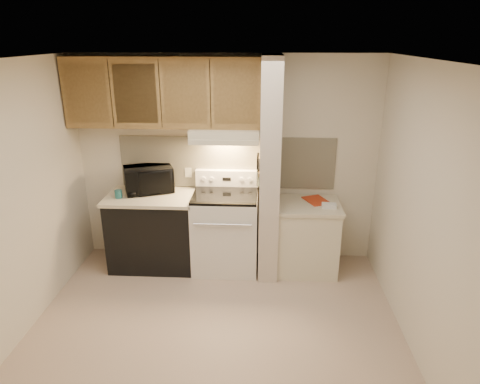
{
  "coord_description": "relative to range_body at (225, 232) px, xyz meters",
  "views": [
    {
      "loc": [
        0.43,
        -3.48,
        2.68
      ],
      "look_at": [
        0.2,
        0.75,
        1.13
      ],
      "focal_mm": 32.0,
      "sensor_mm": 36.0,
      "label": 1
    }
  ],
  "objects": [
    {
      "name": "wall_left",
      "position": [
        -1.8,
        -1.16,
        0.79
      ],
      "size": [
        0.02,
        3.0,
        2.5
      ],
      "primitive_type": "cube",
      "color": "beige",
      "rests_on": "floor"
    },
    {
      "name": "range_backguard",
      "position": [
        0.0,
        0.28,
        0.59
      ],
      "size": [
        0.76,
        0.08,
        0.2
      ],
      "primitive_type": "cube",
      "color": "silver",
      "rests_on": "range_body"
    },
    {
      "name": "range_display",
      "position": [
        0.0,
        0.24,
        0.59
      ],
      "size": [
        0.1,
        0.01,
        0.04
      ],
      "primitive_type": "cube",
      "color": "black",
      "rests_on": "range_backguard"
    },
    {
      "name": "floor",
      "position": [
        0.0,
        -1.16,
        -0.46
      ],
      "size": [
        3.6,
        3.6,
        0.0
      ],
      "primitive_type": "plane",
      "color": "#C0A690",
      "rests_on": "ground"
    },
    {
      "name": "oven_mitt",
      "position": [
        0.38,
        0.17,
        0.68
      ],
      "size": [
        0.03,
        0.11,
        0.27
      ],
      "primitive_type": "cube",
      "color": "slate",
      "rests_on": "partition_pillar"
    },
    {
      "name": "cab_door_a",
      "position": [
        -1.51,
        0.01,
        1.62
      ],
      "size": [
        0.46,
        0.01,
        0.63
      ],
      "primitive_type": "cube",
      "color": "olive",
      "rests_on": "upper_cabinets"
    },
    {
      "name": "hood_lip",
      "position": [
        0.0,
        -0.08,
        1.12
      ],
      "size": [
        0.78,
        0.04,
        0.06
      ],
      "primitive_type": "cube",
      "color": "beige",
      "rests_on": "range_hood"
    },
    {
      "name": "wall_right",
      "position": [
        1.8,
        -1.16,
        0.79
      ],
      "size": [
        0.02,
        3.0,
        2.5
      ],
      "primitive_type": "cube",
      "color": "beige",
      "rests_on": "floor"
    },
    {
      "name": "wall_back",
      "position": [
        0.0,
        0.34,
        0.79
      ],
      "size": [
        3.6,
        2.5,
        0.02
      ],
      "primitive_type": "cube",
      "rotation": [
        1.57,
        0.0,
        0.0
      ],
      "color": "beige",
      "rests_on": "floor"
    },
    {
      "name": "range_hood",
      "position": [
        0.0,
        0.12,
        1.17
      ],
      "size": [
        0.78,
        0.44,
        0.15
      ],
      "primitive_type": "cube",
      "color": "beige",
      "rests_on": "upper_cabinets"
    },
    {
      "name": "knife_blade_a",
      "position": [
        0.38,
        -0.21,
        0.76
      ],
      "size": [
        0.01,
        0.03,
        0.16
      ],
      "primitive_type": "cube",
      "color": "silver",
      "rests_on": "knife_strip"
    },
    {
      "name": "range_knob_right_inner",
      "position": [
        0.18,
        0.24,
        0.59
      ],
      "size": [
        0.05,
        0.02,
        0.05
      ],
      "primitive_type": "cylinder",
      "rotation": [
        1.57,
        0.0,
        0.0
      ],
      "color": "silver",
      "rests_on": "range_backguard"
    },
    {
      "name": "ceiling",
      "position": [
        0.0,
        -1.16,
        2.04
      ],
      "size": [
        3.6,
        3.6,
        0.0
      ],
      "primitive_type": "plane",
      "rotation": [
        3.14,
        0.0,
        0.0
      ],
      "color": "white",
      "rests_on": "wall_back"
    },
    {
      "name": "knife_handle_d",
      "position": [
        0.38,
        0.03,
        0.91
      ],
      "size": [
        0.02,
        0.02,
        0.1
      ],
      "primitive_type": "cylinder",
      "color": "black",
      "rests_on": "knife_strip"
    },
    {
      "name": "range_knob_left_outer",
      "position": [
        -0.28,
        0.24,
        0.59
      ],
      "size": [
        0.05,
        0.02,
        0.05
      ],
      "primitive_type": "cylinder",
      "rotation": [
        1.57,
        0.0,
        0.0
      ],
      "color": "silver",
      "rests_on": "range_backguard"
    },
    {
      "name": "knife_blade_d",
      "position": [
        0.38,
        0.04,
        0.76
      ],
      "size": [
        0.01,
        0.04,
        0.16
      ],
      "primitive_type": "cube",
      "color": "silver",
      "rests_on": "knife_strip"
    },
    {
      "name": "knife_blade_c",
      "position": [
        0.38,
        -0.05,
        0.74
      ],
      "size": [
        0.01,
        0.04,
        0.2
      ],
      "primitive_type": "cube",
      "color": "silver",
      "rests_on": "knife_strip"
    },
    {
      "name": "teal_jar",
      "position": [
        -1.23,
        -0.09,
        0.5
      ],
      "size": [
        0.1,
        0.1,
        0.09
      ],
      "primitive_type": "cylinder",
      "rotation": [
        0.0,
        0.0,
        -0.23
      ],
      "color": "#206064",
      "rests_on": "left_countertop"
    },
    {
      "name": "cab_gap_a",
      "position": [
        -1.23,
        0.01,
        1.62
      ],
      "size": [
        0.01,
        0.01,
        0.73
      ],
      "primitive_type": "cube",
      "color": "black",
      "rests_on": "upper_cabinets"
    },
    {
      "name": "knife_blade_b",
      "position": [
        0.38,
        -0.13,
        0.75
      ],
      "size": [
        0.01,
        0.04,
        0.18
      ],
      "primitive_type": "cube",
      "color": "silver",
      "rests_on": "knife_strip"
    },
    {
      "name": "cab_gap_c",
      "position": [
        -0.14,
        0.01,
        1.62
      ],
      "size": [
        0.01,
        0.01,
        0.73
      ],
      "primitive_type": "cube",
      "color": "black",
      "rests_on": "upper_cabinets"
    },
    {
      "name": "left_countertop",
      "position": [
        -0.88,
        0.01,
        0.43
      ],
      "size": [
        1.04,
        0.67,
        0.04
      ],
      "primitive_type": "cube",
      "color": "beige",
      "rests_on": "dishwasher_front"
    },
    {
      "name": "oven_window",
      "position": [
        0.0,
        -0.32,
        0.04
      ],
      "size": [
        0.5,
        0.01,
        0.3
      ],
      "primitive_type": "cube",
      "color": "black",
      "rests_on": "range_body"
    },
    {
      "name": "knife_handle_e",
      "position": [
        0.38,
        0.1,
        0.91
      ],
      "size": [
        0.02,
        0.02,
        0.1
      ],
      "primitive_type": "cylinder",
      "color": "black",
      "rests_on": "knife_strip"
    },
    {
      "name": "upper_cabinets",
      "position": [
        -0.69,
        0.17,
        1.62
      ],
      "size": [
        2.18,
        0.33,
        0.77
      ],
      "primitive_type": "cube",
      "color": "olive",
      "rests_on": "wall_back"
    },
    {
      "name": "red_folder",
      "position": [
        1.07,
        0.09,
        0.4
      ],
      "size": [
        0.34,
        0.38,
        0.01
      ],
      "primitive_type": "cube",
      "rotation": [
        0.0,
        0.0,
        0.41
      ],
      "color": "#B73417",
      "rests_on": "right_countertop"
    },
    {
      "name": "range_body",
      "position": [
        0.0,
        0.0,
        0.0
      ],
      "size": [
        0.76,
        0.65,
        0.92
      ],
      "primitive_type": "cube",
      "color": "silver",
      "rests_on": "floor"
    },
    {
      "name": "knife_strip",
      "position": [
        0.39,
        -0.06,
        0.86
      ],
      "size": [
        0.02,
        0.42,
        0.04
      ],
      "primitive_type": "cube",
      "color": "black",
      "rests_on": "partition_pillar"
    },
    {
      "name": "backsplash",
      "position": [
        0.0,
        0.33,
        0.78
      ],
      "size": [
        2.6,
        0.02,
        0.63
      ],
      "primitive_type": "cube",
      "color": "beige",
      "rests_on": "wall_back"
    },
    {
      "name": "right_countertop",
      "position": [
        0.97,
        -0.01,
        0.37
      ],
      "size": [
        0.74,
        0.64,
        0.04
      ],
      "primitive_type": "cube",
      "color": "beige",
      "rests_on": "right_cab_base"
    },
    {
      "name": "knife_handle_b",
      "position": [
        0.38,
        -0.15,
        0.91
      ],
      "size": [
        0.02,
        0.02,
        0.1
      ],
      "primitive_type": "cylinder",
      "color": "black",
      "rests_on": "knife_strip"
    },
    {
      "name": "microwave",
      "position": [
        -0.93,
        0.15,
        0.6
      ],
      "size": [
        0.65,
        0.56,
        0.31
      ],
      "primitive_type": "imported",
      "rotation": [
        0.0,
        0.0,
        0.38
      ],
      "color": "black",
      "rests_on": "left_countertop"
    },
    {
      "name": "white_box",
      "position": [
        1.19,
        -0.11,
        0.41
      ],
      "size": [
        0.17,
        0.12,
        0.04
      ],
      "primitive_type": "cube",
      "rotation": [
        0.0,
        0.0,
        -0.08
      ],
      "color": "white",
      "rests_on": "right_countertop"
    },
    {
      "name": "knife_handle_a",
      "position": [
        0.38,
        -0.22,
        0.91
      ],
      "size": [
        0.02,
        0.02,
        0.1
      ],
      "primitive_type": "cylinder",
      "color": "black",
      "rests_on": "knife_strip"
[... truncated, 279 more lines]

